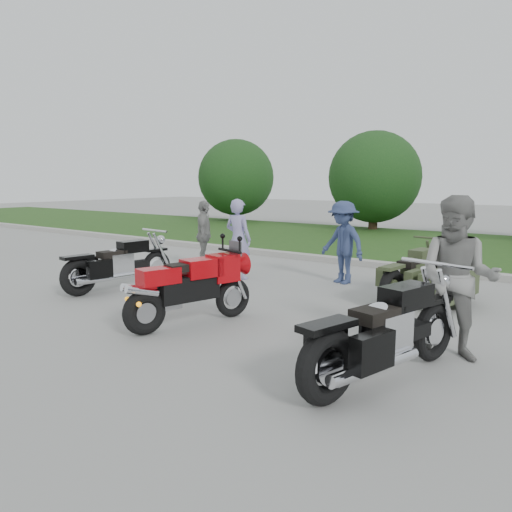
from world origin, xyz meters
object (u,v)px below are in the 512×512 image
Objects in this scene: cruiser_left at (115,266)px; cruiser_sidecar at (433,281)px; person_stripe at (238,239)px; person_grey at (458,279)px; person_back at (204,235)px; person_denim at (343,242)px; sportbike_red at (188,286)px; cruiser_right at (381,337)px.

cruiser_left is 1.06× the size of cruiser_sidecar.
person_stripe is 5.54m from person_grey.
person_back is at bearing 151.56° from person_grey.
person_grey reaches higher than cruiser_sidecar.
person_grey is 1.15× the size of person_denim.
cruiser_sidecar is 2.73m from person_grey.
sportbike_red is 4.79m from person_back.
cruiser_right is (5.84, -1.21, 0.03)m from cruiser_left.
person_stripe is (1.20, 2.27, 0.38)m from cruiser_left.
person_grey is at bearing -61.61° from cruiser_sidecar.
cruiser_left is at bearing 146.01° from person_back.
cruiser_left reaches higher than cruiser_sidecar.
cruiser_right is at bearing -41.62° from person_denim.
cruiser_sidecar is (-0.60, 3.70, -0.09)m from cruiser_right.
person_stripe is 0.88× the size of person_grey.
cruiser_right is at bearing -74.65° from cruiser_sidecar.
cruiser_sidecar is at bearing -1.03° from person_denim.
person_back is (-3.45, -0.37, -0.03)m from person_denim.
cruiser_left is at bearing -177.71° from cruiser_right.
cruiser_sidecar is 1.34× the size of person_denim.
person_denim is at bearing 135.17° from cruiser_right.
cruiser_right is 5.82m from person_stripe.
cruiser_left is 0.95× the size of cruiser_right.
person_grey is at bearing 7.36° from cruiser_left.
cruiser_right is 5.12m from person_denim.
cruiser_right is at bearing -113.92° from person_grey.
person_denim is at bearing -122.90° from person_back.
cruiser_right is 1.56× the size of person_back.
sportbike_red is 3.57m from person_stripe.
person_stripe is 1.53m from person_back.
person_back reaches higher than cruiser_left.
cruiser_sidecar is 1.40× the size of person_back.
sportbike_red is 1.23× the size of person_denim.
cruiser_right reaches higher than cruiser_sidecar.
cruiser_left is at bearing -118.14° from person_denim.
person_denim is 3.47m from person_back.
person_denim is at bearing 51.88° from cruiser_left.
sportbike_red is 0.87× the size of cruiser_left.
person_stripe reaches higher than person_back.
cruiser_left is at bearing 60.75° from person_stripe.
person_grey reaches higher than cruiser_right.
person_denim reaches higher than sportbike_red.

